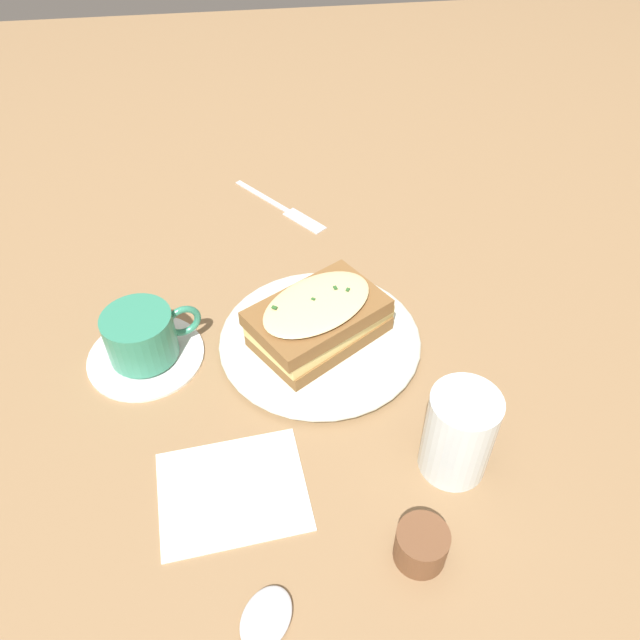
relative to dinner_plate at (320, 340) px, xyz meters
The scene contains 9 objects.
ground_plane 0.03m from the dinner_plate, 149.90° to the right, with size 2.40×2.40×0.00m, color olive.
dinner_plate is the anchor object (origin of this frame).
sandwich 0.04m from the dinner_plate, 131.64° to the right, with size 0.18×0.16×0.06m.
teacup_with_saucer 0.21m from the dinner_plate, behind, with size 0.14×0.14×0.07m.
water_glass 0.22m from the dinner_plate, 58.41° to the right, with size 0.07×0.07×0.10m, color silver.
fork 0.28m from the dinner_plate, 92.21° to the left, with size 0.13×0.16×0.00m.
spoon 0.33m from the dinner_plate, 106.25° to the right, with size 0.11×0.15×0.01m.
napkin 0.21m from the dinner_plate, 121.37° to the right, with size 0.14×0.12×0.00m, color white.
condiment_pot 0.28m from the dinner_plate, 78.63° to the right, with size 0.05×0.05×0.04m, color brown.
Camera 1 is at (-0.04, -0.49, 0.55)m, focal length 35.00 mm.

